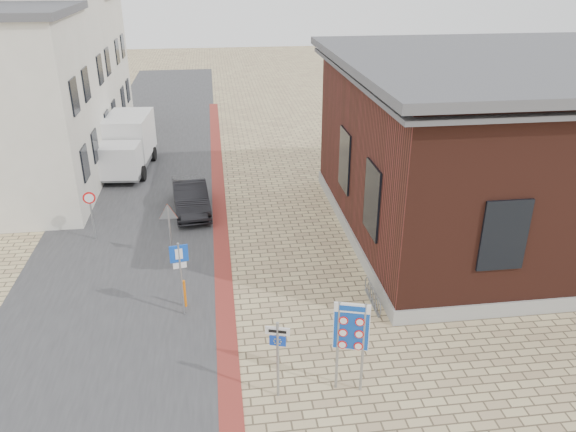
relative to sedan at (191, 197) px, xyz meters
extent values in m
plane|color=tan|center=(3.20, -10.27, -0.66)|extent=(120.00, 120.00, 0.00)
cube|color=#38383A|center=(-2.30, 4.73, -0.65)|extent=(7.00, 60.00, 0.02)
cube|color=maroon|center=(1.20, -0.27, -0.65)|extent=(0.60, 40.00, 0.02)
cube|color=gray|center=(12.20, -3.27, -0.41)|extent=(12.15, 12.15, 0.50)
cube|color=#421D15|center=(12.20, -3.27, 2.84)|extent=(12.00, 12.00, 6.00)
cube|color=#4F4F54|center=(12.20, -3.27, 5.99)|extent=(13.00, 13.00, 0.30)
cube|color=#4F4F54|center=(12.20, -3.27, 5.59)|extent=(12.70, 12.70, 0.15)
cube|color=black|center=(6.18, -6.27, 2.14)|extent=(0.12, 1.60, 2.40)
cube|color=black|center=(6.18, -2.27, 2.14)|extent=(0.12, 1.60, 2.40)
cube|color=black|center=(9.20, -9.29, 2.14)|extent=(1.40, 0.12, 2.20)
cube|color=black|center=(-4.28, 0.53, 1.54)|extent=(0.10, 1.10, 1.40)
cube|color=black|center=(-4.28, 2.93, 1.54)|extent=(0.10, 1.10, 1.40)
cube|color=black|center=(-4.28, 0.53, 4.34)|extent=(0.10, 1.10, 1.40)
cube|color=black|center=(-4.28, 2.93, 4.34)|extent=(0.10, 1.10, 1.40)
cube|color=beige|center=(-7.80, 7.73, 3.74)|extent=(7.00, 6.00, 8.80)
cube|color=black|center=(-4.28, 6.53, 1.54)|extent=(0.10, 1.10, 1.40)
cube|color=black|center=(-4.28, 8.93, 1.54)|extent=(0.10, 1.10, 1.40)
cube|color=black|center=(-4.28, 6.53, 4.34)|extent=(0.10, 1.10, 1.40)
cube|color=black|center=(-4.28, 8.93, 4.34)|extent=(0.10, 1.10, 1.40)
cube|color=beige|center=(-7.80, 13.73, 3.34)|extent=(7.00, 6.00, 8.00)
cube|color=black|center=(-4.28, 12.53, 1.54)|extent=(0.10, 1.10, 1.40)
cube|color=black|center=(-4.28, 14.93, 1.54)|extent=(0.10, 1.10, 1.40)
cube|color=black|center=(-4.28, 12.53, 4.34)|extent=(0.10, 1.10, 1.40)
cube|color=black|center=(-4.28, 14.93, 4.34)|extent=(0.10, 1.10, 1.40)
torus|color=slate|center=(5.85, -8.67, -0.38)|extent=(0.04, 0.60, 0.60)
torus|color=slate|center=(5.85, -8.37, -0.38)|extent=(0.04, 0.60, 0.60)
torus|color=slate|center=(5.85, -8.07, -0.38)|extent=(0.04, 0.60, 0.60)
torus|color=slate|center=(5.85, -7.77, -0.38)|extent=(0.04, 0.60, 0.60)
torus|color=slate|center=(5.85, -7.47, -0.38)|extent=(0.04, 0.60, 0.60)
cube|color=slate|center=(5.85, -8.07, -0.64)|extent=(0.08, 1.60, 0.04)
imported|color=black|center=(0.00, 0.00, 0.00)|extent=(1.81, 4.14, 1.32)
cube|color=slate|center=(-3.30, 5.60, -0.24)|extent=(2.43, 5.27, 0.24)
cube|color=silver|center=(-3.46, 3.81, 0.52)|extent=(2.12, 1.78, 1.52)
cube|color=black|center=(-3.52, 3.10, 0.81)|extent=(1.80, 0.24, 0.76)
cube|color=silver|center=(-3.22, 6.45, 1.00)|extent=(2.38, 3.58, 2.08)
cylinder|color=black|center=(-4.42, 4.18, -0.28)|extent=(0.30, 0.78, 0.76)
cylinder|color=black|center=(-2.44, 4.00, -0.28)|extent=(0.30, 0.78, 0.76)
cylinder|color=black|center=(-4.16, 7.20, -0.28)|extent=(0.30, 0.78, 0.76)
cylinder|color=black|center=(-2.18, 7.02, -0.28)|extent=(0.30, 0.78, 0.76)
cylinder|color=gray|center=(3.89, -11.68, 0.62)|extent=(0.07, 0.07, 2.57)
cylinder|color=gray|center=(4.49, -11.85, 0.62)|extent=(0.07, 0.07, 2.57)
cube|color=white|center=(4.19, -11.77, 1.25)|extent=(0.85, 0.29, 1.32)
cube|color=#0E41A8|center=(4.19, -11.77, 1.25)|extent=(0.82, 0.29, 1.29)
cube|color=white|center=(4.19, -11.77, 1.78)|extent=(0.82, 0.29, 0.25)
cylinder|color=gray|center=(2.40, -11.77, 0.43)|extent=(0.07, 0.07, 2.19)
cube|color=white|center=(2.40, -11.77, 1.29)|extent=(0.58, 0.21, 0.21)
cube|color=#0F38B7|center=(2.40, -11.77, 1.01)|extent=(0.39, 0.16, 0.27)
cylinder|color=gray|center=(-0.05, -7.88, 0.57)|extent=(0.07, 0.07, 2.47)
cube|color=blue|center=(-0.05, -7.88, 1.46)|extent=(0.54, 0.14, 0.54)
cube|color=white|center=(-0.05, -7.88, 1.06)|extent=(0.40, 0.11, 0.18)
cylinder|color=gray|center=(-0.60, -4.27, 0.38)|extent=(0.07, 0.07, 2.08)
cylinder|color=gray|center=(-3.66, -2.27, 0.33)|extent=(0.07, 0.07, 1.99)
cylinder|color=red|center=(-3.66, -2.27, 1.10)|extent=(0.47, 0.10, 0.47)
cylinder|color=orange|center=(-0.02, -7.47, -0.19)|extent=(0.09, 0.09, 0.95)
camera|label=1|loc=(1.19, -22.62, 9.30)|focal=35.00mm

